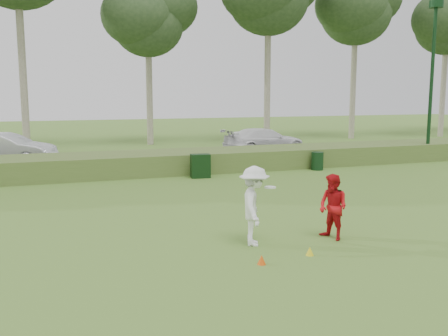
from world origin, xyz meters
name	(u,v)px	position (x,y,z in m)	size (l,w,h in m)	color
ground	(284,248)	(0.00, 0.00, 0.00)	(120.00, 120.00, 0.00)	#436F25
reed_strip	(163,162)	(0.00, 12.00, 0.45)	(80.00, 3.00, 0.90)	#476327
park_road	(143,158)	(0.00, 17.00, 0.03)	(80.00, 6.00, 0.06)	#2D2D2D
lamp_post	(433,53)	(14.00, 11.00, 5.59)	(0.70, 0.70, 8.18)	black
tree_4	(148,18)	(2.00, 24.50, 8.59)	(6.24, 6.24, 11.50)	gray
tree_6	(356,7)	(18.00, 23.80, 10.10)	(7.02, 7.02, 13.50)	gray
tree_7	(447,20)	(26.00, 22.80, 9.34)	(6.50, 6.50, 12.50)	gray
player_white	(254,206)	(-0.54, 0.48, 0.93)	(1.08, 1.37, 1.86)	white
player_red	(333,207)	(1.44, 0.25, 0.80)	(0.78, 0.60, 1.60)	red
cone_orange	(262,260)	(-0.93, -0.83, 0.10)	(0.18, 0.18, 0.20)	#DC4D0B
cone_yellow	(310,251)	(0.30, -0.66, 0.10)	(0.18, 0.18, 0.19)	yellow
utility_cabinet	(200,166)	(1.11, 9.94, 0.50)	(0.80, 0.50, 1.00)	black
trash_bin	(317,161)	(6.86, 10.15, 0.42)	(0.56, 0.56, 0.84)	black
car_mid	(6,149)	(-6.77, 16.48, 0.83)	(1.63, 4.68, 1.54)	silver
car_right	(265,141)	(7.19, 16.74, 0.79)	(2.03, 5.00, 1.45)	white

